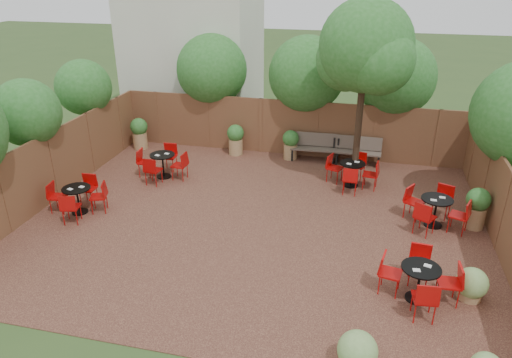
# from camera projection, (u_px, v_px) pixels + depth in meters

# --- Properties ---
(ground) EXTENTS (80.00, 80.00, 0.00)m
(ground) POSITION_uv_depth(u_px,v_px,m) (256.00, 221.00, 12.72)
(ground) COLOR #354F23
(ground) RESTS_ON ground
(courtyard_paving) EXTENTS (12.00, 10.00, 0.02)m
(courtyard_paving) POSITION_uv_depth(u_px,v_px,m) (256.00, 220.00, 12.72)
(courtyard_paving) COLOR #3D1E19
(courtyard_paving) RESTS_ON ground
(fence_back) EXTENTS (12.00, 0.08, 2.00)m
(fence_back) POSITION_uv_depth(u_px,v_px,m) (288.00, 128.00, 16.72)
(fence_back) COLOR brown
(fence_back) RESTS_ON ground
(fence_left) EXTENTS (0.08, 10.00, 2.00)m
(fence_left) POSITION_uv_depth(u_px,v_px,m) (53.00, 166.00, 13.56)
(fence_left) COLOR brown
(fence_left) RESTS_ON ground
(fence_right) EXTENTS (0.08, 10.00, 2.00)m
(fence_right) POSITION_uv_depth(u_px,v_px,m) (505.00, 213.00, 11.04)
(fence_right) COLOR brown
(fence_right) RESTS_ON ground
(neighbour_building) EXTENTS (5.00, 4.00, 8.00)m
(neighbour_building) POSITION_uv_depth(u_px,v_px,m) (193.00, 26.00, 19.07)
(neighbour_building) COLOR beige
(neighbour_building) RESTS_ON ground
(overhang_foliage) EXTENTS (16.02, 10.97, 2.78)m
(overhang_foliage) POSITION_uv_depth(u_px,v_px,m) (266.00, 91.00, 14.34)
(overhang_foliage) COLOR #256420
(overhang_foliage) RESTS_ON ground
(courtyard_tree) EXTENTS (2.79, 2.69, 5.53)m
(courtyard_tree) POSITION_uv_depth(u_px,v_px,m) (365.00, 52.00, 13.22)
(courtyard_tree) COLOR black
(courtyard_tree) RESTS_ON courtyard_paving
(park_bench_left) EXTENTS (1.56, 0.56, 0.95)m
(park_bench_left) POSITION_uv_depth(u_px,v_px,m) (313.00, 147.00, 16.40)
(park_bench_left) COLOR brown
(park_bench_left) RESTS_ON courtyard_paving
(park_bench_right) EXTENTS (1.54, 0.54, 0.95)m
(park_bench_right) POSITION_uv_depth(u_px,v_px,m) (358.00, 150.00, 16.08)
(park_bench_right) COLOR brown
(park_bench_right) RESTS_ON courtyard_paving
(bistro_tables) EXTENTS (11.07, 6.81, 0.91)m
(bistro_tables) POSITION_uv_depth(u_px,v_px,m) (283.00, 199.00, 12.85)
(bistro_tables) COLOR black
(bistro_tables) RESTS_ON courtyard_paving
(planters) EXTENTS (11.67, 4.18, 1.15)m
(planters) POSITION_uv_depth(u_px,v_px,m) (265.00, 151.00, 15.72)
(planters) COLOR #9D794E
(planters) RESTS_ON courtyard_paving
(low_shrubs) EXTENTS (2.86, 3.10, 0.74)m
(low_shrubs) POSITION_uv_depth(u_px,v_px,m) (428.00, 328.00, 8.48)
(low_shrubs) COLOR #9D794E
(low_shrubs) RESTS_ON courtyard_paving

